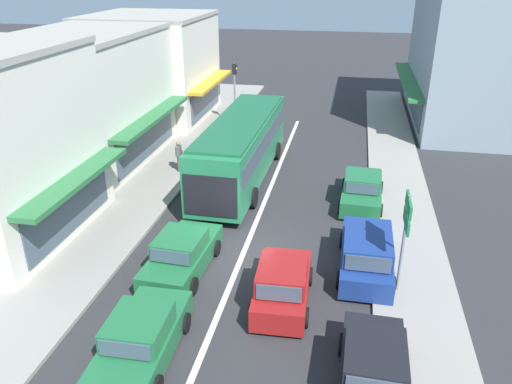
% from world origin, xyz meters
% --- Properties ---
extents(ground_plane, '(140.00, 140.00, 0.00)m').
position_xyz_m(ground_plane, '(0.00, 0.00, 0.00)').
color(ground_plane, '#2D2D30').
extents(lane_centre_line, '(0.20, 28.00, 0.01)m').
position_xyz_m(lane_centre_line, '(0.00, 4.00, 0.00)').
color(lane_centre_line, silver).
rests_on(lane_centre_line, ground).
extents(sidewalk_left, '(5.20, 44.00, 0.14)m').
position_xyz_m(sidewalk_left, '(-6.80, 6.00, 0.07)').
color(sidewalk_left, gray).
rests_on(sidewalk_left, ground).
extents(kerb_right, '(2.80, 44.00, 0.12)m').
position_xyz_m(kerb_right, '(6.20, 6.00, 0.06)').
color(kerb_right, gray).
rests_on(kerb_right, ground).
extents(shopfront_mid_block, '(7.17, 9.34, 7.00)m').
position_xyz_m(shopfront_mid_block, '(-10.18, 8.28, 3.50)').
color(shopfront_mid_block, silver).
rests_on(shopfront_mid_block, ground).
extents(shopfront_far_end, '(8.55, 8.19, 7.06)m').
position_xyz_m(shopfront_far_end, '(-10.18, 17.20, 3.52)').
color(shopfront_far_end, silver).
rests_on(shopfront_far_end, ground).
extents(building_right_far, '(8.33, 13.59, 9.91)m').
position_xyz_m(building_right_far, '(11.48, 20.41, 4.95)').
color(building_right_far, '#84939E').
rests_on(building_right_far, ground).
extents(city_bus, '(2.88, 10.90, 3.23)m').
position_xyz_m(city_bus, '(-1.60, 7.05, 1.88)').
color(city_bus, '#237A4C').
rests_on(city_bus, ground).
extents(sedan_queue_far_back, '(1.98, 4.24, 1.47)m').
position_xyz_m(sedan_queue_far_back, '(-1.57, -5.88, 0.66)').
color(sedan_queue_far_back, '#1E6638').
rests_on(sedan_queue_far_back, ground).
extents(sedan_queue_gap_filler, '(2.05, 4.28, 1.47)m').
position_xyz_m(sedan_queue_gap_filler, '(-1.89, -1.45, 0.66)').
color(sedan_queue_gap_filler, '#1E6638').
rests_on(sedan_queue_gap_filler, ground).
extents(hatchback_behind_bus_near, '(1.93, 3.76, 1.54)m').
position_xyz_m(hatchback_behind_bus_near, '(1.90, -2.64, 0.71)').
color(hatchback_behind_bus_near, maroon).
rests_on(hatchback_behind_bus_near, ground).
extents(parked_hatchback_kerb_front, '(1.87, 3.73, 1.54)m').
position_xyz_m(parked_hatchback_kerb_front, '(4.70, -5.80, 0.71)').
color(parked_hatchback_kerb_front, black).
rests_on(parked_hatchback_kerb_front, ground).
extents(parked_wagon_kerb_second, '(1.95, 4.50, 1.58)m').
position_xyz_m(parked_wagon_kerb_second, '(4.56, -0.17, 0.75)').
color(parked_wagon_kerb_second, navy).
rests_on(parked_wagon_kerb_second, ground).
extents(parked_sedan_kerb_third, '(2.02, 4.26, 1.47)m').
position_xyz_m(parked_sedan_kerb_third, '(4.40, 5.44, 0.66)').
color(parked_sedan_kerb_third, '#1E6638').
rests_on(parked_sedan_kerb_third, ground).
extents(traffic_light_downstreet, '(0.33, 0.24, 4.20)m').
position_xyz_m(traffic_light_downstreet, '(-4.07, 16.14, 2.85)').
color(traffic_light_downstreet, gray).
rests_on(traffic_light_downstreet, ground).
extents(directional_road_sign, '(0.10, 1.40, 3.60)m').
position_xyz_m(directional_road_sign, '(5.61, -1.34, 2.70)').
color(directional_road_sign, gray).
rests_on(directional_road_sign, ground).
extents(pedestrian_with_handbag_near, '(0.26, 0.65, 1.63)m').
position_xyz_m(pedestrian_with_handbag_near, '(-5.00, 7.30, 1.07)').
color(pedestrian_with_handbag_near, '#4C4742').
rests_on(pedestrian_with_handbag_near, sidewalk_left).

